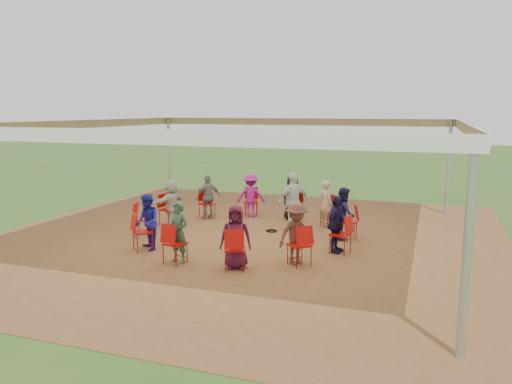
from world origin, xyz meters
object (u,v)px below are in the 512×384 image
(chair_8, at_px, (175,244))
(chair_9, at_px, (235,249))
(chair_1, at_px, (330,211))
(person_seated_1, at_px, (326,204))
(chair_7, at_px, (143,232))
(person_seated_8, at_px, (236,237))
(person_seated_0, at_px, (344,213))
(chair_10, at_px, (299,245))
(person_seated_3, at_px, (251,195))
(cable_coil, at_px, (272,231))
(chair_11, at_px, (340,235))
(laptop, at_px, (338,215))
(person_seated_7, at_px, (178,232))
(chair_3, at_px, (251,202))
(person_seated_5, at_px, (171,202))
(chair_6, at_px, (143,220))
(person_seated_10, at_px, (336,224))
(chair_0, at_px, (348,222))
(chair_2, at_px, (294,205))
(person_seated_6, at_px, (147,222))
(person_seated_2, at_px, (292,198))
(person_seated_4, at_px, (208,197))
(person_seated_9, at_px, (297,234))
(chair_5, at_px, (168,210))
(chair_4, at_px, (207,204))
(standing_person, at_px, (293,202))

(chair_8, distance_m, chair_9, 1.38)
(chair_1, xyz_separation_m, person_seated_1, (-0.08, -0.09, 0.23))
(chair_7, distance_m, chair_9, 2.67)
(person_seated_8, bearing_deg, person_seated_0, 45.00)
(chair_10, bearing_deg, person_seated_8, 160.10)
(chair_10, relative_size, person_seated_3, 0.67)
(person_seated_1, distance_m, cable_coil, 1.76)
(chair_11, bearing_deg, laptop, 26.55)
(person_seated_3, bearing_deg, person_seated_7, 75.00)
(chair_3, distance_m, person_seated_5, 2.62)
(chair_6, distance_m, person_seated_10, 5.05)
(chair_10, bearing_deg, chair_0, 30.00)
(person_seated_3, bearing_deg, person_seated_5, 30.00)
(chair_2, height_order, person_seated_3, person_seated_3)
(person_seated_6, bearing_deg, person_seated_7, 15.00)
(person_seated_2, xyz_separation_m, person_seated_5, (-3.07, -1.89, 0.00))
(chair_8, distance_m, person_seated_7, 0.26)
(person_seated_1, xyz_separation_m, person_seated_4, (-3.61, -0.10, 0.00))
(chair_6, relative_size, chair_9, 1.00)
(chair_10, relative_size, person_seated_5, 0.67)
(laptop, bearing_deg, person_seated_0, -90.00)
(chair_9, height_order, chair_11, same)
(person_seated_1, relative_size, person_seated_7, 1.00)
(chair_6, distance_m, laptop, 5.07)
(chair_2, relative_size, person_seated_0, 0.67)
(person_seated_9, xyz_separation_m, cable_coil, (-1.39, 2.59, -0.66))
(chair_11, distance_m, person_seated_5, 5.23)
(chair_0, relative_size, person_seated_2, 0.67)
(chair_0, distance_m, person_seated_2, 2.62)
(chair_5, distance_m, person_seated_9, 5.05)
(chair_8, relative_size, person_seated_4, 0.67)
(chair_8, distance_m, person_seated_10, 3.70)
(chair_10, bearing_deg, person_seated_10, 19.90)
(chair_4, distance_m, cable_coil, 2.64)
(person_seated_1, height_order, person_seated_9, same)
(chair_9, bearing_deg, person_seated_7, 160.10)
(person_seated_8, bearing_deg, chair_6, 136.32)
(chair_4, bearing_deg, person_seated_2, 147.72)
(person_seated_6, relative_size, person_seated_10, 1.00)
(chair_1, xyz_separation_m, standing_person, (-0.86, -0.74, 0.36))
(chair_6, height_order, person_seated_4, person_seated_4)
(laptop, bearing_deg, chair_4, 58.19)
(chair_2, relative_size, cable_coil, 2.23)
(person_seated_3, bearing_deg, person_seated_0, 135.00)
(chair_11, relative_size, person_seated_10, 0.67)
(chair_10, bearing_deg, chair_4, 90.00)
(chair_5, distance_m, person_seated_8, 4.53)
(cable_coil, bearing_deg, chair_8, -107.54)
(person_seated_5, relative_size, person_seated_7, 1.00)
(person_seated_2, bearing_deg, person_seated_8, 105.00)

